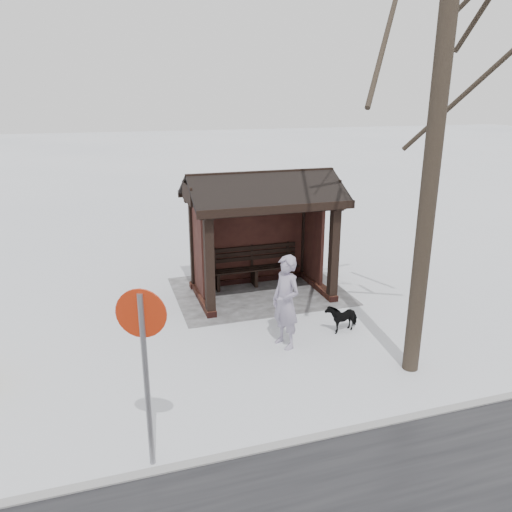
{
  "coord_description": "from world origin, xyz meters",
  "views": [
    {
      "loc": [
        3.6,
        11.05,
        4.78
      ],
      "look_at": [
        0.4,
        0.8,
        1.29
      ],
      "focal_mm": 35.0,
      "sensor_mm": 36.0,
      "label": 1
    }
  ],
  "objects_px": {
    "dog": "(342,317)",
    "road_sign": "(143,343)",
    "bus_shelter": "(260,208)",
    "pedestrian": "(286,302)"
  },
  "relations": [
    {
      "from": "dog",
      "to": "road_sign",
      "type": "relative_size",
      "value": 0.28
    },
    {
      "from": "pedestrian",
      "to": "road_sign",
      "type": "bearing_deg",
      "value": -67.54
    },
    {
      "from": "pedestrian",
      "to": "road_sign",
      "type": "relative_size",
      "value": 0.74
    },
    {
      "from": "dog",
      "to": "bus_shelter",
      "type": "bearing_deg",
      "value": -172.96
    },
    {
      "from": "bus_shelter",
      "to": "dog",
      "type": "distance_m",
      "value": 3.32
    },
    {
      "from": "bus_shelter",
      "to": "road_sign",
      "type": "xyz_separation_m",
      "value": [
        3.28,
        5.44,
        -0.35
      ]
    },
    {
      "from": "dog",
      "to": "road_sign",
      "type": "distance_m",
      "value": 5.38
    },
    {
      "from": "pedestrian",
      "to": "road_sign",
      "type": "distance_m",
      "value": 3.98
    },
    {
      "from": "dog",
      "to": "road_sign",
      "type": "height_order",
      "value": "road_sign"
    },
    {
      "from": "bus_shelter",
      "to": "road_sign",
      "type": "height_order",
      "value": "bus_shelter"
    }
  ]
}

